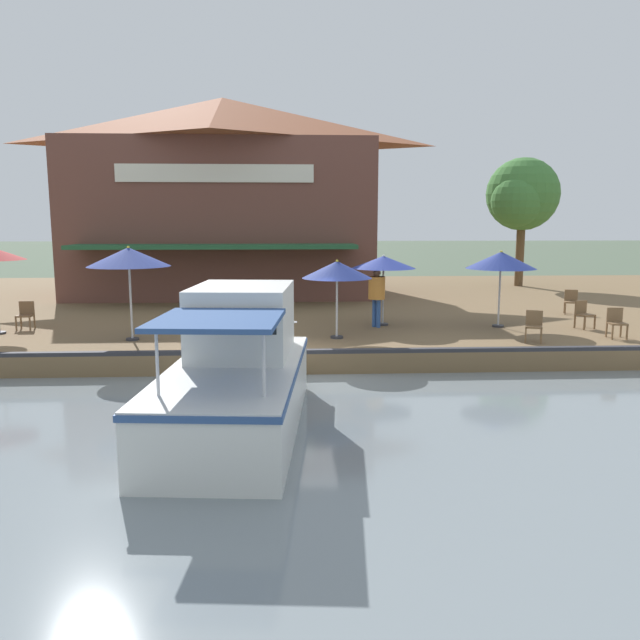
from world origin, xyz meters
TOP-DOWN VIEW (x-y plane):
  - ground_plane at (0.00, 0.00)m, footprint 220.00×220.00m
  - quay_deck at (-11.00, 0.00)m, footprint 22.00×56.00m
  - quay_edge_fender at (-0.10, 0.00)m, footprint 0.20×50.40m
  - waterfront_restaurant at (-13.66, -2.74)m, footprint 8.98×13.60m
  - patio_umbrella_by_entrance at (-2.11, -4.24)m, footprint 2.24×2.24m
  - patio_umbrella_far_corner at (-2.11, 1.45)m, footprint 1.96×1.96m
  - patio_umbrella_near_quay_edge at (-3.76, 6.65)m, footprint 2.14×2.14m
  - patio_umbrella_back_row at (-4.27, 3.09)m, footprint 2.01×2.01m
  - cafe_chair_back_row_seat at (-6.38, 10.17)m, footprint 0.56×0.56m
  - cafe_chair_beside_entrance at (-1.74, 9.34)m, footprint 0.48×0.48m
  - cafe_chair_under_first_umbrella at (-4.10, -7.91)m, footprint 0.46×0.46m
  - cafe_chair_facing_river at (-1.33, 6.80)m, footprint 0.57×0.57m
  - cafe_chair_far_corner_seat at (-3.36, 9.17)m, footprint 0.55×0.55m
  - person_near_entrance at (-3.90, 2.83)m, footprint 0.51×0.51m
  - motorboat_second_along at (3.38, -0.83)m, footprint 6.95×2.83m
  - tree_upstream_bank at (-15.90, 11.75)m, footprint 3.79×3.61m
  - tree_behind_restaurant at (-17.93, -3.01)m, footprint 4.01×3.82m

SIDE VIEW (x-z plane):
  - ground_plane at x=0.00m, z-range 0.00..0.00m
  - quay_deck at x=-11.00m, z-range 0.00..0.60m
  - quay_edge_fender at x=-0.10m, z-range 0.60..0.70m
  - motorboat_second_along at x=3.38m, z-range -0.28..2.27m
  - cafe_chair_back_row_seat at x=-6.38m, z-range 0.65..1.50m
  - cafe_chair_beside_entrance at x=-1.74m, z-range 0.65..1.50m
  - cafe_chair_under_first_umbrella at x=-4.10m, z-range 0.65..1.50m
  - cafe_chair_facing_river at x=-1.33m, z-range 0.65..1.50m
  - cafe_chair_far_corner_seat at x=-3.36m, z-range 0.65..1.50m
  - person_near_entrance at x=-3.90m, z-range 0.85..2.67m
  - patio_umbrella_far_corner at x=-2.11m, z-range 1.43..3.64m
  - patio_umbrella_back_row at x=-4.27m, z-range 1.48..3.71m
  - patio_umbrella_near_quay_edge at x=-3.76m, z-range 1.49..3.87m
  - patio_umbrella_by_entrance at x=-2.11m, z-range 1.60..4.21m
  - tree_behind_restaurant at x=-17.93m, z-range 1.78..8.18m
  - waterfront_restaurant at x=-13.66m, z-range 0.67..9.33m
  - tree_upstream_bank at x=-15.90m, z-range 1.89..8.30m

